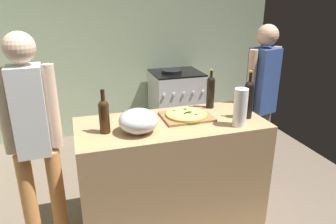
{
  "coord_description": "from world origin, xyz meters",
  "views": [
    {
      "loc": [
        -0.72,
        -1.57,
        1.87
      ],
      "look_at": [
        0.0,
        0.73,
        0.98
      ],
      "focal_mm": 33.6,
      "sensor_mm": 36.0,
      "label": 1
    }
  ],
  "objects_px": {
    "wine_bottle_amber": "(211,91)",
    "stove": "(176,103)",
    "paper_towel_roll": "(240,108)",
    "person_in_red": "(261,98)",
    "pizza": "(187,114)",
    "mixing_bowl": "(138,121)",
    "wine_bottle_clear": "(104,115)",
    "wine_bottle_green": "(249,98)",
    "person_in_stripes": "(33,136)"
  },
  "relations": [
    {
      "from": "stove",
      "to": "wine_bottle_amber",
      "type": "bearing_deg",
      "value": -97.62
    },
    {
      "from": "wine_bottle_amber",
      "to": "person_in_red",
      "type": "relative_size",
      "value": 0.21
    },
    {
      "from": "person_in_stripes",
      "to": "person_in_red",
      "type": "bearing_deg",
      "value": 8.84
    },
    {
      "from": "stove",
      "to": "person_in_red",
      "type": "xyz_separation_m",
      "value": [
        0.35,
        -1.48,
        0.49
      ]
    },
    {
      "from": "wine_bottle_amber",
      "to": "person_in_stripes",
      "type": "height_order",
      "value": "person_in_stripes"
    },
    {
      "from": "wine_bottle_green",
      "to": "wine_bottle_clear",
      "type": "distance_m",
      "value": 1.15
    },
    {
      "from": "mixing_bowl",
      "to": "person_in_red",
      "type": "distance_m",
      "value": 1.35
    },
    {
      "from": "paper_towel_roll",
      "to": "person_in_red",
      "type": "distance_m",
      "value": 0.73
    },
    {
      "from": "wine_bottle_green",
      "to": "stove",
      "type": "bearing_deg",
      "value": 89.42
    },
    {
      "from": "mixing_bowl",
      "to": "person_in_red",
      "type": "xyz_separation_m",
      "value": [
        1.29,
        0.4,
        -0.07
      ]
    },
    {
      "from": "stove",
      "to": "person_in_red",
      "type": "distance_m",
      "value": 1.6
    },
    {
      "from": "person_in_stripes",
      "to": "mixing_bowl",
      "type": "bearing_deg",
      "value": -6.57
    },
    {
      "from": "mixing_bowl",
      "to": "stove",
      "type": "bearing_deg",
      "value": 63.62
    },
    {
      "from": "stove",
      "to": "person_in_stripes",
      "type": "xyz_separation_m",
      "value": [
        -1.66,
        -1.79,
        0.51
      ]
    },
    {
      "from": "paper_towel_roll",
      "to": "wine_bottle_green",
      "type": "relative_size",
      "value": 0.76
    },
    {
      "from": "paper_towel_roll",
      "to": "stove",
      "type": "height_order",
      "value": "paper_towel_roll"
    },
    {
      "from": "person_in_red",
      "to": "wine_bottle_amber",
      "type": "bearing_deg",
      "value": -174.65
    },
    {
      "from": "mixing_bowl",
      "to": "stove",
      "type": "height_order",
      "value": "mixing_bowl"
    },
    {
      "from": "wine_bottle_amber",
      "to": "person_in_stripes",
      "type": "relative_size",
      "value": 0.21
    },
    {
      "from": "paper_towel_roll",
      "to": "stove",
      "type": "bearing_deg",
      "value": 85.23
    },
    {
      "from": "pizza",
      "to": "paper_towel_roll",
      "type": "relative_size",
      "value": 1.14
    },
    {
      "from": "pizza",
      "to": "person_in_stripes",
      "type": "xyz_separation_m",
      "value": [
        -1.16,
        -0.09,
        0.0
      ]
    },
    {
      "from": "wine_bottle_green",
      "to": "mixing_bowl",
      "type": "bearing_deg",
      "value": -178.46
    },
    {
      "from": "wine_bottle_green",
      "to": "wine_bottle_clear",
      "type": "relative_size",
      "value": 1.2
    },
    {
      "from": "wine_bottle_amber",
      "to": "stove",
      "type": "bearing_deg",
      "value": 82.38
    },
    {
      "from": "mixing_bowl",
      "to": "person_in_stripes",
      "type": "bearing_deg",
      "value": 173.43
    },
    {
      "from": "wine_bottle_amber",
      "to": "mixing_bowl",
      "type": "bearing_deg",
      "value": -154.69
    },
    {
      "from": "stove",
      "to": "person_in_red",
      "type": "bearing_deg",
      "value": -76.57
    },
    {
      "from": "pizza",
      "to": "wine_bottle_amber",
      "type": "height_order",
      "value": "wine_bottle_amber"
    },
    {
      "from": "wine_bottle_green",
      "to": "stove",
      "type": "distance_m",
      "value": 1.96
    },
    {
      "from": "pizza",
      "to": "mixing_bowl",
      "type": "height_order",
      "value": "mixing_bowl"
    },
    {
      "from": "mixing_bowl",
      "to": "wine_bottle_green",
      "type": "distance_m",
      "value": 0.92
    },
    {
      "from": "paper_towel_roll",
      "to": "person_in_red",
      "type": "xyz_separation_m",
      "value": [
        0.52,
        0.5,
        -0.13
      ]
    },
    {
      "from": "paper_towel_roll",
      "to": "wine_bottle_clear",
      "type": "relative_size",
      "value": 0.91
    },
    {
      "from": "stove",
      "to": "pizza",
      "type": "bearing_deg",
      "value": -106.1
    },
    {
      "from": "pizza",
      "to": "paper_towel_roll",
      "type": "xyz_separation_m",
      "value": [
        0.33,
        -0.28,
        0.12
      ]
    },
    {
      "from": "wine_bottle_green",
      "to": "wine_bottle_clear",
      "type": "height_order",
      "value": "wine_bottle_green"
    },
    {
      "from": "pizza",
      "to": "paper_towel_roll",
      "type": "bearing_deg",
      "value": -40.22
    },
    {
      "from": "wine_bottle_clear",
      "to": "wine_bottle_amber",
      "type": "xyz_separation_m",
      "value": [
        0.96,
        0.28,
        0.02
      ]
    },
    {
      "from": "wine_bottle_amber",
      "to": "person_in_stripes",
      "type": "bearing_deg",
      "value": -169.83
    },
    {
      "from": "mixing_bowl",
      "to": "wine_bottle_amber",
      "type": "bearing_deg",
      "value": 25.31
    },
    {
      "from": "wine_bottle_clear",
      "to": "person_in_red",
      "type": "relative_size",
      "value": 0.2
    },
    {
      "from": "pizza",
      "to": "wine_bottle_green",
      "type": "xyz_separation_m",
      "value": [
        0.47,
        -0.15,
        0.14
      ]
    },
    {
      "from": "mixing_bowl",
      "to": "paper_towel_roll",
      "type": "relative_size",
      "value": 0.97
    },
    {
      "from": "wine_bottle_clear",
      "to": "stove",
      "type": "xyz_separation_m",
      "value": [
        1.17,
        1.81,
        -0.61
      ]
    },
    {
      "from": "wine_bottle_clear",
      "to": "wine_bottle_amber",
      "type": "height_order",
      "value": "wine_bottle_amber"
    },
    {
      "from": "wine_bottle_green",
      "to": "stove",
      "type": "height_order",
      "value": "wine_bottle_green"
    },
    {
      "from": "pizza",
      "to": "wine_bottle_green",
      "type": "relative_size",
      "value": 0.87
    },
    {
      "from": "mixing_bowl",
      "to": "wine_bottle_amber",
      "type": "height_order",
      "value": "wine_bottle_amber"
    },
    {
      "from": "wine_bottle_green",
      "to": "stove",
      "type": "xyz_separation_m",
      "value": [
        0.02,
        1.85,
        -0.64
      ]
    }
  ]
}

